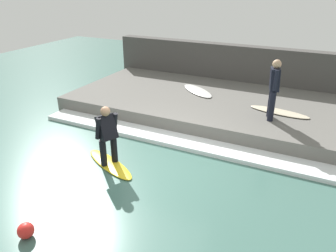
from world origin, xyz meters
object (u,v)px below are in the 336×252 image
object	(u,v)px
surfboard_waiting_near	(279,112)
surfboard_spare	(198,91)
surfer_waiting_near	(274,86)
marker_buoy	(26,231)
surfer_riding	(107,133)
surfboard_riding	(110,164)

from	to	relation	value
surfboard_waiting_near	surfboard_spare	bearing A→B (deg)	74.85
surfer_waiting_near	marker_buoy	xyz separation A→B (m)	(-6.01, 2.96, -1.27)
marker_buoy	surfer_riding	bearing A→B (deg)	2.21
surfboard_riding	surfer_waiting_near	size ratio (longest dim) A/B	1.07
surfboard_waiting_near	surfer_riding	bearing A→B (deg)	140.75
surfer_waiting_near	marker_buoy	bearing A→B (deg)	153.76
surfboard_waiting_near	marker_buoy	size ratio (longest dim) A/B	6.23
surfer_riding	surfboard_spare	size ratio (longest dim) A/B	0.89
surfboard_riding	surfboard_waiting_near	size ratio (longest dim) A/B	1.00
surfer_riding	surfer_waiting_near	world-z (taller)	surfer_waiting_near
surfer_riding	surfboard_waiting_near	distance (m)	5.13
surfboard_riding	marker_buoy	size ratio (longest dim) A/B	6.25
surfer_waiting_near	marker_buoy	size ratio (longest dim) A/B	5.82
surfboard_waiting_near	surfboard_spare	world-z (taller)	same
surfboard_riding	surfer_waiting_near	xyz separation A→B (m)	(3.41, -3.06, 1.38)
surfboard_waiting_near	marker_buoy	xyz separation A→B (m)	(-6.57, 3.14, -0.36)
surfboard_riding	surfboard_waiting_near	xyz separation A→B (m)	(3.96, -3.24, 0.48)
surfer_riding	marker_buoy	xyz separation A→B (m)	(-2.60, -0.10, -0.71)
surfboard_spare	marker_buoy	world-z (taller)	surfboard_spare
marker_buoy	surfer_waiting_near	bearing A→B (deg)	-26.24
surfer_waiting_near	marker_buoy	world-z (taller)	surfer_waiting_near
surfboard_riding	marker_buoy	world-z (taller)	marker_buoy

